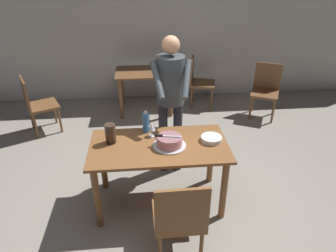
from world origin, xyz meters
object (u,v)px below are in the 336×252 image
object	(u,v)px
water_bottle	(146,123)
background_chair_2	(266,89)
cake_knife	(162,136)
main_dining_table	(159,155)
background_table	(145,80)
cake_on_platter	(169,142)
background_chair_0	(199,80)
hurricane_lamp	(110,133)
background_chair_1	(37,103)
person_cutting_cake	(171,93)
wine_glass_near	(152,128)
plate_stack	(211,139)
chair_near_side	(179,217)

from	to	relation	value
water_bottle	background_chair_2	bearing A→B (deg)	40.04
background_chair_2	cake_knife	bearing A→B (deg)	-133.18
main_dining_table	background_table	distance (m)	2.40
cake_on_platter	background_chair_0	xyz separation A→B (m)	(0.79, 2.58, -0.31)
main_dining_table	hurricane_lamp	bearing A→B (deg)	169.18
cake_on_platter	background_chair_1	bearing A→B (deg)	135.83
background_table	background_chair_2	distance (m)	2.07
person_cutting_cake	background_table	xyz separation A→B (m)	(-0.26, 1.81, -0.50)
cake_on_platter	wine_glass_near	world-z (taller)	wine_glass_near
water_bottle	background_chair_1	size ratio (longest dim) A/B	0.28
cake_on_platter	plate_stack	bearing A→B (deg)	7.57
background_table	background_chair_0	distance (m)	0.99
water_bottle	hurricane_lamp	world-z (taller)	water_bottle
wine_glass_near	person_cutting_cake	xyz separation A→B (m)	(0.24, 0.40, 0.22)
cake_knife	background_table	size ratio (longest dim) A/B	0.27
cake_on_platter	hurricane_lamp	xyz separation A→B (m)	(-0.59, 0.12, 0.06)
cake_knife	chair_near_side	world-z (taller)	chair_near_side
cake_on_platter	chair_near_side	size ratio (longest dim) A/B	0.38
cake_knife	background_chair_0	bearing A→B (deg)	71.49
background_table	background_chair_1	world-z (taller)	background_chair_1
background_chair_1	chair_near_side	bearing A→B (deg)	-53.43
wine_glass_near	background_table	world-z (taller)	wine_glass_near
chair_near_side	background_chair_2	xyz separation A→B (m)	(1.83, 2.78, 0.00)
cake_on_platter	person_cutting_cake	distance (m)	0.68
wine_glass_near	water_bottle	bearing A→B (deg)	121.32
background_chair_0	hurricane_lamp	bearing A→B (deg)	-119.38
plate_stack	hurricane_lamp	distance (m)	1.05
plate_stack	background_chair_1	distance (m)	2.91
cake_on_platter	hurricane_lamp	world-z (taller)	hurricane_lamp
wine_glass_near	hurricane_lamp	size ratio (longest dim) A/B	0.69
main_dining_table	chair_near_side	world-z (taller)	chair_near_side
main_dining_table	cake_knife	world-z (taller)	cake_knife
cake_knife	hurricane_lamp	distance (m)	0.53
main_dining_table	cake_on_platter	distance (m)	0.21
person_cutting_cake	background_chair_0	distance (m)	2.17
cake_knife	wine_glass_near	world-z (taller)	wine_glass_near
plate_stack	background_table	xyz separation A→B (m)	(-0.63, 2.37, -0.20)
plate_stack	hurricane_lamp	xyz separation A→B (m)	(-1.04, 0.07, 0.08)
water_bottle	background_chair_2	xyz separation A→B (m)	(2.08, 1.75, -0.37)
cake_on_platter	person_cutting_cake	size ratio (longest dim) A/B	0.20
main_dining_table	cake_knife	size ratio (longest dim) A/B	5.28
background_chair_1	person_cutting_cake	bearing A→B (deg)	-31.54
wine_glass_near	background_table	size ratio (longest dim) A/B	0.14
water_bottle	hurricane_lamp	distance (m)	0.41
background_table	hurricane_lamp	bearing A→B (deg)	-100.00
background_chair_1	main_dining_table	bearing A→B (deg)	-45.32
person_cutting_cake	background_chair_2	bearing A→B (deg)	39.04
background_chair_1	background_chair_0	bearing A→B (deg)	16.21
cake_on_platter	background_table	distance (m)	2.45
wine_glass_near	background_chair_2	size ratio (longest dim) A/B	0.16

